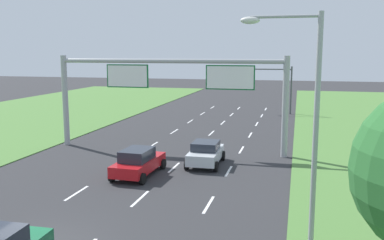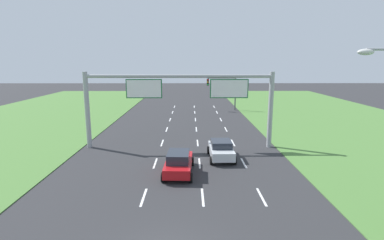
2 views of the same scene
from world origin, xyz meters
name	(u,v)px [view 1 (image 1 of 2)]	position (x,y,z in m)	size (l,w,h in m)	color
lane_dashes_inner_left	(123,164)	(-1.75, 12.00, 0.00)	(0.14, 62.40, 0.01)	white
lane_dashes_inner_right	(174,167)	(1.75, 12.00, 0.00)	(0.14, 62.40, 0.01)	white
lane_dashes_slip	(229,171)	(5.25, 12.00, 0.00)	(0.14, 62.40, 0.01)	white
car_mid_lane	(206,153)	(3.56, 13.14, 0.79)	(2.12, 3.97, 1.54)	silver
car_far_ahead	(138,162)	(0.18, 9.85, 0.81)	(2.24, 4.47, 1.62)	red
sign_gantry	(171,85)	(0.21, 16.55, 4.90)	(17.24, 0.44, 7.00)	#9EA0A5
traffic_light_mast	(274,81)	(6.46, 38.08, 3.87)	(4.76, 0.49, 5.60)	#47494F
street_lamp	(304,119)	(9.44, 0.96, 5.08)	(2.61, 0.32, 8.50)	#9EA0A5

